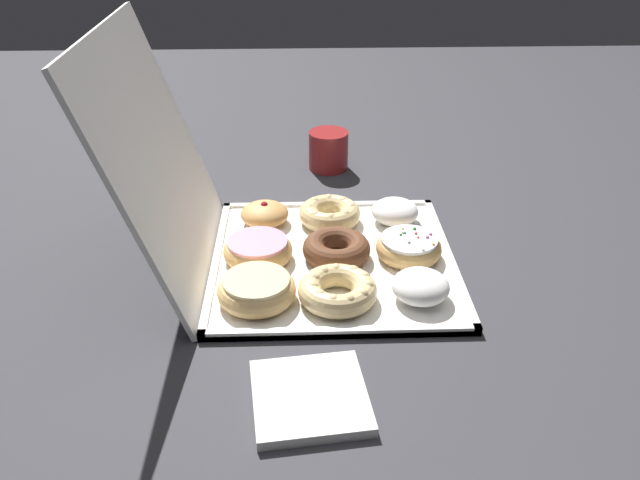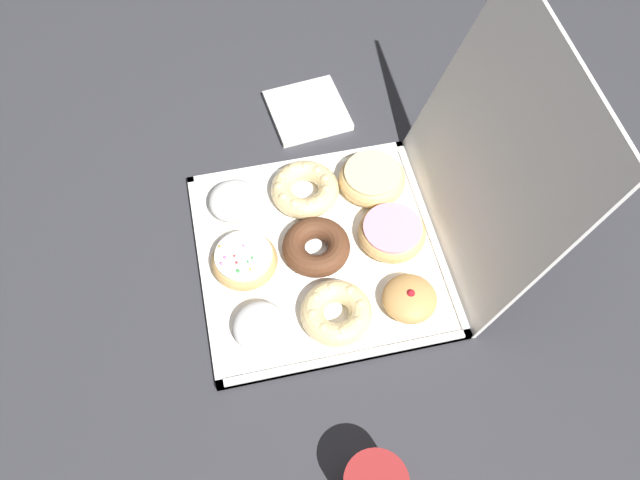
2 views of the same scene
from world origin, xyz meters
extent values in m
plane|color=#333338|center=(0.00, 0.00, 0.00)|extent=(3.00, 3.00, 0.00)
cube|color=white|center=(0.00, 0.00, 0.01)|extent=(0.41, 0.41, 0.01)
cube|color=white|center=(0.00, -0.20, 0.01)|extent=(0.41, 0.01, 0.01)
cube|color=white|center=(0.00, 0.20, 0.01)|extent=(0.41, 0.01, 0.01)
cube|color=white|center=(-0.20, 0.00, 0.01)|extent=(0.01, 0.41, 0.01)
cube|color=white|center=(0.20, 0.00, 0.01)|extent=(0.01, 0.41, 0.01)
cube|color=white|center=(0.00, 0.27, 0.20)|extent=(0.41, 0.14, 0.39)
ellipsoid|color=white|center=(-0.12, -0.13, 0.03)|extent=(0.09, 0.09, 0.04)
torus|color=tan|center=(0.00, -0.13, 0.03)|extent=(0.11, 0.11, 0.04)
cylinder|color=white|center=(0.00, -0.13, 0.04)|extent=(0.10, 0.10, 0.01)
sphere|color=white|center=(0.02, -0.12, 0.05)|extent=(0.01, 0.01, 0.01)
sphere|color=orange|center=(-0.02, -0.16, 0.05)|extent=(0.00, 0.00, 0.00)
sphere|color=red|center=(0.00, -0.14, 0.05)|extent=(0.00, 0.00, 0.00)
sphere|color=white|center=(-0.04, -0.14, 0.05)|extent=(0.01, 0.01, 0.01)
sphere|color=pink|center=(0.01, -0.17, 0.05)|extent=(0.01, 0.01, 0.01)
sphere|color=green|center=(0.03, -0.14, 0.05)|extent=(0.01, 0.01, 0.01)
sphere|color=pink|center=(0.00, -0.16, 0.05)|extent=(0.01, 0.01, 0.01)
sphere|color=red|center=(0.01, -0.14, 0.05)|extent=(0.00, 0.00, 0.00)
sphere|color=green|center=(0.01, -0.11, 0.05)|extent=(0.00, 0.00, 0.00)
sphere|color=pink|center=(-0.02, -0.12, 0.05)|extent=(0.00, 0.00, 0.00)
sphere|color=yellow|center=(0.03, -0.12, 0.05)|extent=(0.00, 0.00, 0.00)
sphere|color=green|center=(0.02, -0.12, 0.05)|extent=(0.00, 0.00, 0.00)
ellipsoid|color=white|center=(0.13, -0.12, 0.03)|extent=(0.09, 0.09, 0.04)
torus|color=#EACC8C|center=(-0.12, 0.00, 0.03)|extent=(0.12, 0.12, 0.04)
sphere|color=#EACC8C|center=(-0.08, 0.00, 0.04)|extent=(0.02, 0.02, 0.02)
sphere|color=#EACC8C|center=(-0.09, 0.02, 0.04)|extent=(0.02, 0.02, 0.02)
sphere|color=#EACC8C|center=(-0.10, 0.04, 0.04)|extent=(0.02, 0.02, 0.02)
sphere|color=#EACC8C|center=(-0.13, 0.04, 0.04)|extent=(0.02, 0.02, 0.02)
sphere|color=#EACC8C|center=(-0.15, 0.03, 0.04)|extent=(0.02, 0.02, 0.02)
sphere|color=#EACC8C|center=(-0.16, 0.01, 0.04)|extent=(0.02, 0.02, 0.02)
sphere|color=#EACC8C|center=(-0.16, -0.02, 0.04)|extent=(0.02, 0.02, 0.02)
sphere|color=#EACC8C|center=(-0.15, -0.04, 0.04)|extent=(0.02, 0.02, 0.02)
sphere|color=#EACC8C|center=(-0.13, -0.05, 0.04)|extent=(0.02, 0.02, 0.02)
sphere|color=#EACC8C|center=(-0.10, -0.04, 0.04)|extent=(0.02, 0.02, 0.02)
sphere|color=#EACC8C|center=(-0.09, -0.03, 0.04)|extent=(0.02, 0.02, 0.02)
torus|color=#59331E|center=(0.00, -0.01, 0.03)|extent=(0.12, 0.12, 0.04)
torus|color=#EACC8C|center=(0.13, 0.00, 0.03)|extent=(0.11, 0.11, 0.04)
sphere|color=#EACC8C|center=(0.17, 0.00, 0.04)|extent=(0.02, 0.02, 0.02)
sphere|color=#EACC8C|center=(0.15, 0.03, 0.04)|extent=(0.02, 0.02, 0.02)
sphere|color=#EACC8C|center=(0.13, 0.04, 0.04)|extent=(0.02, 0.02, 0.02)
sphere|color=#EACC8C|center=(0.10, 0.03, 0.04)|extent=(0.02, 0.02, 0.02)
sphere|color=#EACC8C|center=(0.09, 0.00, 0.04)|extent=(0.02, 0.02, 0.02)
sphere|color=#EACC8C|center=(0.10, -0.03, 0.04)|extent=(0.02, 0.02, 0.02)
sphere|color=#EACC8C|center=(0.13, -0.04, 0.04)|extent=(0.02, 0.02, 0.02)
sphere|color=#EACC8C|center=(0.15, -0.03, 0.04)|extent=(0.02, 0.02, 0.02)
torus|color=#E5B770|center=(-0.12, 0.12, 0.03)|extent=(0.12, 0.12, 0.04)
cylinder|color=beige|center=(-0.12, 0.12, 0.05)|extent=(0.10, 0.10, 0.01)
torus|color=tan|center=(0.00, 0.13, 0.03)|extent=(0.12, 0.12, 0.04)
cylinder|color=pink|center=(0.00, 0.13, 0.04)|extent=(0.10, 0.10, 0.01)
ellipsoid|color=tan|center=(0.13, 0.12, 0.03)|extent=(0.09, 0.09, 0.04)
sphere|color=#B21923|center=(0.13, 0.12, 0.05)|extent=(0.01, 0.01, 0.01)
cube|color=white|center=(-0.33, 0.05, 0.01)|extent=(0.16, 0.16, 0.01)
camera|label=1|loc=(-0.92, 0.05, 0.59)|focal=35.83mm
camera|label=2|loc=(0.57, -0.12, 0.99)|focal=37.30mm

